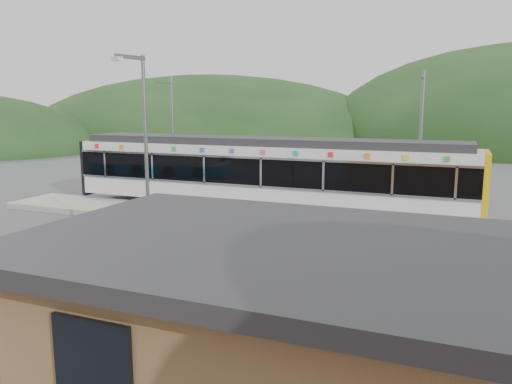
% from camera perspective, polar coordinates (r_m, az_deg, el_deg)
% --- Properties ---
extents(ground, '(120.00, 120.00, 0.00)m').
position_cam_1_polar(ground, '(19.86, -5.04, -5.69)').
color(ground, '#4C4C4F').
rests_on(ground, ground).
extents(hills, '(146.00, 149.00, 26.00)m').
position_cam_1_polar(hills, '(23.03, 15.13, -3.83)').
color(hills, '#1E3D19').
rests_on(hills, ground).
extents(platform, '(26.00, 3.20, 0.30)m').
position_cam_1_polar(platform, '(22.71, -1.21, -3.29)').
color(platform, '#9E9E99').
rests_on(platform, ground).
extents(yellow_line, '(26.00, 0.10, 0.01)m').
position_cam_1_polar(yellow_line, '(21.53, -2.60, -3.61)').
color(yellow_line, yellow).
rests_on(yellow_line, platform).
extents(train, '(20.44, 3.01, 3.74)m').
position_cam_1_polar(train, '(24.91, 0.81, 2.35)').
color(train, black).
rests_on(train, ground).
extents(catenary_mast_west, '(0.18, 1.80, 7.00)m').
position_cam_1_polar(catenary_mast_west, '(30.11, -9.52, 6.52)').
color(catenary_mast_west, slate).
rests_on(catenary_mast_west, ground).
extents(catenary_mast_east, '(0.18, 1.80, 7.00)m').
position_cam_1_polar(catenary_mast_east, '(25.66, 18.25, 5.63)').
color(catenary_mast_east, slate).
rests_on(catenary_mast_east, ground).
extents(station_shelter, '(9.20, 6.20, 3.00)m').
position_cam_1_polar(station_shelter, '(9.25, 2.42, -13.97)').
color(station_shelter, brown).
rests_on(station_shelter, ground).
extents(lamp_post, '(0.38, 1.22, 6.90)m').
position_cam_1_polar(lamp_post, '(16.68, -12.74, 5.46)').
color(lamp_post, slate).
rests_on(lamp_post, ground).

